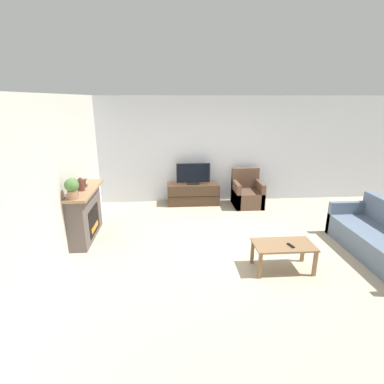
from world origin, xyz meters
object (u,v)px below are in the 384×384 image
object	(u,v)px
potted_plant	(72,187)
tv_stand	(193,194)
armchair	(247,194)
remote	(291,245)
mantel_clock	(85,183)
coffee_table	(283,248)
mantel_vase_left	(75,187)
mantel_vase_centre_left	(81,185)
fireplace	(85,213)
tv	(193,174)

from	to	relation	value
potted_plant	tv_stand	bearing A→B (deg)	47.33
armchair	remote	bearing A→B (deg)	-91.82
mantel_clock	remote	xyz separation A→B (m)	(3.48, -1.62, -0.62)
tv_stand	coffee_table	world-z (taller)	tv_stand
mantel_vase_left	armchair	xyz separation A→B (m)	(3.58, 2.04, -0.86)
potted_plant	remote	size ratio (longest dim) A/B	2.34
tv_stand	coffee_table	size ratio (longest dim) A/B	1.40
mantel_vase_left	mantel_vase_centre_left	world-z (taller)	mantel_vase_left
fireplace	tv_stand	bearing A→B (deg)	38.98
fireplace	armchair	xyz separation A→B (m)	(3.60, 1.62, -0.21)
fireplace	coffee_table	bearing A→B (deg)	-22.35
mantel_vase_centre_left	potted_plant	world-z (taller)	potted_plant
tv_stand	mantel_vase_left	bearing A→B (deg)	-134.84
tv	armchair	world-z (taller)	tv
tv	coffee_table	world-z (taller)	tv
tv_stand	tv	bearing A→B (deg)	-90.00
armchair	remote	xyz separation A→B (m)	(-0.10, -3.10, 0.16)
mantel_vase_centre_left	potted_plant	distance (m)	0.50
mantel_vase_left	tv	world-z (taller)	mantel_vase_left
mantel_vase_centre_left	armchair	xyz separation A→B (m)	(3.58, 1.72, -0.82)
fireplace	potted_plant	distance (m)	0.92
coffee_table	tv	bearing A→B (deg)	110.18
fireplace	tv_stand	xyz separation A→B (m)	(2.24, 1.81, -0.24)
mantel_vase_centre_left	tv	xyz separation A→B (m)	(2.22, 1.91, -0.33)
coffee_table	armchair	bearing A→B (deg)	86.58
mantel_vase_left	tv_stand	distance (m)	3.27
mantel_vase_left	coffee_table	world-z (taller)	mantel_vase_left
armchair	coffee_table	distance (m)	3.03
potted_plant	tv_stand	xyz separation A→B (m)	(2.22, 2.41, -0.93)
fireplace	mantel_vase_centre_left	world-z (taller)	mantel_vase_centre_left
fireplace	mantel_clock	world-z (taller)	mantel_clock
fireplace	remote	distance (m)	3.80
armchair	remote	world-z (taller)	armchair
fireplace	tv	bearing A→B (deg)	38.95
potted_plant	remote	xyz separation A→B (m)	(3.48, -0.88, -0.75)
mantel_clock	potted_plant	bearing A→B (deg)	-90.06
mantel_vase_centre_left	tv	world-z (taller)	mantel_vase_centre_left
mantel_vase_left	potted_plant	size ratio (longest dim) A/B	0.88
potted_plant	remote	distance (m)	3.67
fireplace	coffee_table	size ratio (longest dim) A/B	1.50
coffee_table	remote	size ratio (longest dim) A/B	6.05
tv_stand	armchair	bearing A→B (deg)	-8.02
armchair	fireplace	bearing A→B (deg)	-155.79
fireplace	potted_plant	size ratio (longest dim) A/B	3.87
armchair	remote	distance (m)	3.10
fireplace	tv	xyz separation A→B (m)	(2.24, 1.81, 0.28)
mantel_vase_left	tv_stand	world-z (taller)	mantel_vase_left
mantel_clock	coffee_table	world-z (taller)	mantel_clock
mantel_vase_left	armchair	bearing A→B (deg)	29.67
tv_stand	armchair	size ratio (longest dim) A/B	1.42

